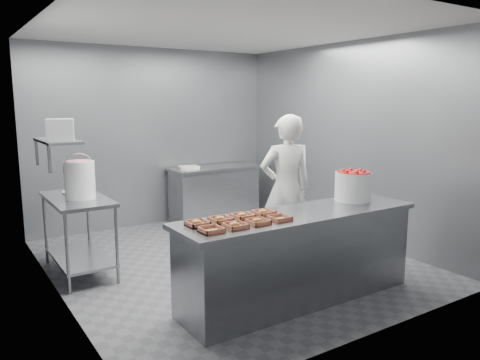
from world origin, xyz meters
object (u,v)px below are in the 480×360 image
back_counter (214,193)px  tray_0 (211,230)px  tray_5 (221,219)px  tray_7 (263,212)px  appliance (60,130)px  tray_1 (235,225)px  worker (286,189)px  prep_table (78,223)px  tray_3 (279,218)px  tray_4 (197,223)px  tray_2 (258,221)px  strawberry_tub (353,185)px  tray_6 (243,216)px  glaze_bucket (80,179)px  service_counter (299,256)px

back_counter → tray_0: (-1.97, -3.37, 0.47)m
back_counter → tray_5: (-1.73, -3.13, 0.47)m
tray_7 → appliance: 2.33m
tray_1 → worker: size_ratio=0.10×
prep_table → tray_0: tray_0 is taller
tray_3 → tray_7: (-0.00, 0.25, 0.00)m
tray_3 → tray_7: size_ratio=1.00×
back_counter → worker: size_ratio=0.82×
tray_0 → tray_3: same height
tray_3 → appliance: appliance is taller
tray_4 → tray_0: bearing=-89.3°
tray_2 → strawberry_tub: 1.47m
tray_6 → glaze_bucket: glaze_bucket is taller
service_counter → tray_2: bearing=-168.2°
tray_0 → tray_6: (0.48, 0.25, 0.00)m
tray_1 → tray_0: bearing=180.0°
tray_4 → strawberry_tub: (1.92, -0.01, 0.15)m
service_counter → prep_table: same height
appliance → back_counter: bearing=43.7°
worker → appliance: bearing=0.5°
tray_6 → glaze_bucket: 2.04m
tray_1 → tray_2: size_ratio=1.00×
tray_4 → glaze_bucket: size_ratio=0.37×
service_counter → worker: 1.28m
strawberry_tub → appliance: (-2.67, 1.65, 0.61)m
back_counter → tray_4: (-1.97, -3.13, 0.47)m
tray_7 → glaze_bucket: size_ratio=0.37×
glaze_bucket → tray_0: bearing=-74.4°
worker → tray_4: bearing=45.0°
tray_1 → glaze_bucket: size_ratio=0.37×
tray_2 → tray_4: (-0.48, 0.25, 0.00)m
tray_1 → tray_7: bearing=27.2°
tray_4 → tray_7: (0.72, 0.00, 0.00)m
tray_4 → prep_table: bearing=107.6°
back_counter → glaze_bucket: 2.96m
tray_3 → prep_table: bearing=122.1°
tray_6 → appliance: bearing=126.8°
tray_0 → tray_2: tray_2 is taller
tray_6 → worker: 1.52m
tray_1 → tray_2: same height
service_counter → strawberry_tub: (0.85, 0.12, 0.62)m
tray_6 → tray_3: bearing=-45.4°
prep_table → tray_6: size_ratio=6.40×
prep_table → back_counter: 2.87m
service_counter → tray_4: tray_4 is taller
tray_5 → tray_6: same height
tray_7 → worker: bearing=42.1°
tray_5 → tray_7: (0.48, 0.00, 0.00)m
tray_6 → worker: bearing=36.0°
glaze_bucket → appliance: (-0.20, -0.10, 0.56)m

